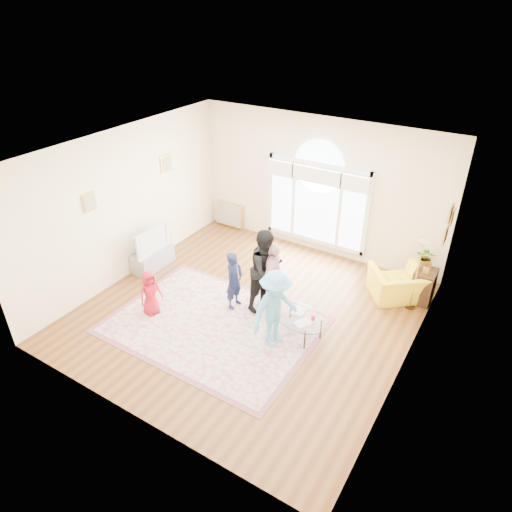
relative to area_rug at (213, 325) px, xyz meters
The scene contains 18 objects.
ground 0.77m from the area_rug, 63.97° to the left, with size 6.00×6.00×0.00m, color #5E3315.
room_shell 3.87m from the area_rug, 84.37° to the left, with size 6.00×6.00×6.00m.
area_rug is the anchor object (origin of this frame).
rug_border 0.00m from the area_rug, 45.00° to the right, with size 3.80×2.80×0.01m, color #8D505A.
tv_console 2.62m from the area_rug, 157.63° to the left, with size 0.45×1.00×0.42m, color #97999F.
television 2.70m from the area_rug, 157.56° to the left, with size 0.17×1.04×0.60m.
coffee_table 1.63m from the area_rug, 23.27° to the left, with size 1.34×1.05×0.54m.
armchair 3.81m from the area_rug, 45.50° to the left, with size 1.02×0.89×0.66m, color yellow.
side_cabinet 4.27m from the area_rug, 42.83° to the left, with size 0.40×0.50×0.70m, color black.
floor_lamp 4.13m from the area_rug, 40.19° to the left, with size 0.26×0.26×1.51m.
plant_pedestal 4.31m from the area_rug, 44.95° to the left, with size 0.20×0.20×0.70m, color white.
potted_plant 4.39m from the area_rug, 44.95° to the left, with size 0.38×0.33×0.42m, color #33722D.
leaning_picture 4.16m from the area_rug, 120.18° to the left, with size 0.80×0.05×0.62m, color tan.
child_red 1.35m from the area_rug, 165.79° to the right, with size 0.45×0.29×0.92m, color #B41428.
child_navy 0.95m from the area_rug, 89.08° to the left, with size 0.44×0.29×1.20m, color #151C3B.
child_black 1.45m from the area_rug, 62.69° to the left, with size 0.81×0.63×1.67m, color black.
child_pink 1.45m from the area_rug, 56.97° to the left, with size 0.84×0.35×1.43m, color #E6A1AA.
child_blue 1.45m from the area_rug, ahead, with size 0.95×0.55×1.48m, color #55A9D9.
Camera 1 is at (3.90, -6.00, 5.51)m, focal length 32.00 mm.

